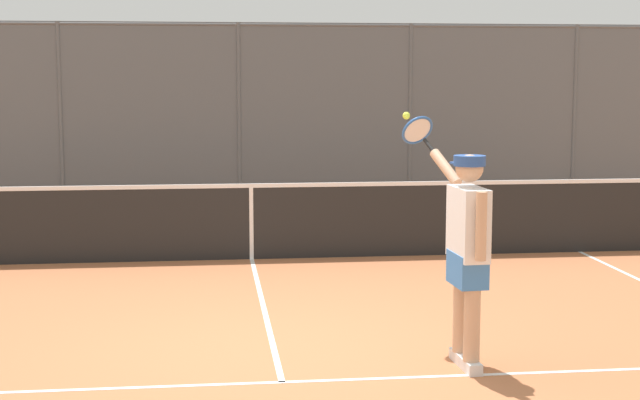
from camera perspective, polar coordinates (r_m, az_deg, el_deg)
The scene contains 5 objects.
ground_plane at distance 8.28m, azimuth -2.78°, elevation -8.77°, with size 60.00×60.00×0.00m, color #B76B42.
court_line_markings at distance 7.03m, azimuth -2.02°, elevation -11.72°, with size 8.69×9.03×0.01m.
fence_backdrop at distance 16.88m, azimuth -4.90°, elevation 4.23°, with size 20.58×1.37×3.18m.
tennis_net at distance 12.10m, azimuth -4.10°, elevation -1.22°, with size 11.16×0.09×1.07m.
tennis_player at distance 7.62m, azimuth 8.70°, elevation -2.54°, with size 0.53×1.39×1.99m.
Camera 1 is at (0.53, 7.93, 2.30)m, focal length 53.87 mm.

